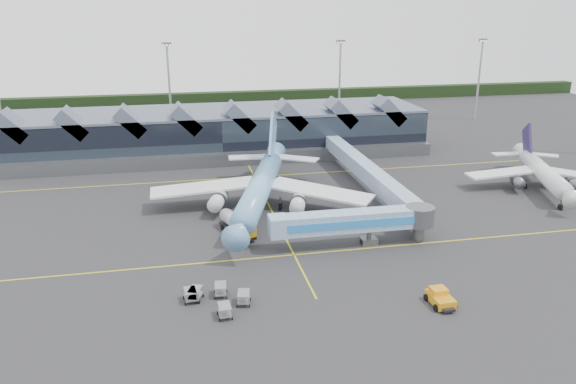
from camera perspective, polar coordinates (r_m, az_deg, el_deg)
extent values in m
plane|color=#272729|center=(82.44, -0.57, -4.08)|extent=(260.00, 260.00, 0.00)
cube|color=gold|center=(75.28, 0.62, -6.40)|extent=(120.00, 0.25, 0.01)
cube|color=gold|center=(108.41, -3.44, 1.57)|extent=(120.00, 0.25, 0.01)
cube|color=gold|center=(91.58, -1.78, -1.70)|extent=(0.25, 60.00, 0.01)
cube|color=black|center=(187.53, -7.20, 9.42)|extent=(260.00, 4.00, 4.00)
cube|color=black|center=(125.96, -7.10, 6.01)|extent=(90.00, 20.00, 9.00)
cube|color=slate|center=(125.01, -7.18, 8.11)|extent=(90.00, 20.00, 0.60)
cube|color=#5A5C61|center=(116.09, -6.56, 3.31)|extent=(90.00, 2.50, 2.60)
cube|color=slate|center=(121.59, -26.11, 6.10)|extent=(6.43, 6.00, 6.43)
cube|color=slate|center=(119.33, -20.98, 6.56)|extent=(6.43, 6.00, 6.43)
cube|color=slate|center=(118.04, -15.68, 6.98)|extent=(6.43, 6.00, 6.43)
cube|color=slate|center=(117.78, -10.31, 7.35)|extent=(6.43, 6.00, 6.43)
cube|color=slate|center=(118.54, -4.95, 7.66)|extent=(6.43, 6.00, 6.43)
cube|color=slate|center=(120.30, 0.31, 7.89)|extent=(6.43, 6.00, 6.43)
cube|color=slate|center=(123.03, 5.37, 8.05)|extent=(6.43, 6.00, 6.43)
cube|color=slate|center=(126.65, 10.19, 8.15)|extent=(6.43, 6.00, 6.43)
cylinder|color=#9A9CA2|center=(148.03, -11.94, 10.22)|extent=(0.56, 0.56, 22.00)
cube|color=#5A5C61|center=(146.87, -12.24, 14.46)|extent=(2.40, 0.50, 0.90)
cylinder|color=#9A9CA2|center=(154.62, 5.26, 10.89)|extent=(0.56, 0.56, 22.00)
cube|color=#5A5C61|center=(153.51, 5.38, 14.96)|extent=(2.40, 0.50, 0.90)
cylinder|color=#9A9CA2|center=(168.81, 18.81, 10.65)|extent=(0.56, 0.56, 22.00)
cube|color=#5A5C61|center=(167.80, 19.21, 14.36)|extent=(2.40, 0.50, 0.90)
cylinder|color=#649CCB|center=(89.10, -2.90, 0.42)|extent=(12.61, 29.78, 3.71)
cone|color=#649CCB|center=(72.84, -4.98, -3.93)|extent=(5.09, 6.03, 3.71)
cube|color=black|center=(71.96, -5.09, -3.55)|extent=(1.45, 0.75, 0.48)
cone|color=#649CCB|center=(106.54, -1.42, 3.68)|extent=(5.61, 7.67, 3.71)
cube|color=silver|center=(92.33, -8.61, 0.47)|extent=(16.90, 5.71, 1.22)
cube|color=silver|center=(89.60, 3.23, 0.08)|extent=(16.96, 14.35, 1.22)
cylinder|color=silver|center=(88.77, -7.13, -0.85)|extent=(3.75, 5.61, 2.30)
cylinder|color=silver|center=(86.89, 1.03, -1.14)|extent=(3.75, 5.61, 2.30)
cube|color=#649CCB|center=(103.94, -1.56, 5.49)|extent=(3.29, 9.19, 10.22)
cube|color=silver|center=(105.97, -3.96, 3.56)|extent=(7.90, 3.48, 0.24)
cube|color=silver|center=(104.84, 0.97, 3.43)|extent=(8.16, 6.61, 0.24)
cylinder|color=#5A5C61|center=(77.10, -4.45, -4.96)|extent=(0.27, 0.27, 2.15)
cylinder|color=#5A5C61|center=(91.77, -4.70, -1.00)|extent=(0.27, 0.27, 2.15)
cylinder|color=#5A5C61|center=(90.86, -0.79, -1.14)|extent=(0.27, 0.27, 2.15)
cylinder|color=black|center=(77.38, -4.43, -5.42)|extent=(0.83, 1.44, 1.37)
cylinder|color=silver|center=(109.32, 24.54, 1.77)|extent=(9.43, 20.82, 2.99)
cone|color=silver|center=(98.25, 26.59, -0.32)|extent=(3.97, 4.35, 2.99)
cube|color=black|center=(97.67, 26.72, -0.05)|extent=(1.18, 0.68, 0.48)
cone|color=silver|center=(121.13, 22.81, 3.65)|extent=(4.35, 5.49, 2.99)
cube|color=silver|center=(108.38, 20.84, 1.82)|extent=(12.47, 3.96, 1.00)
cylinder|color=#5A5C61|center=(106.93, 22.30, 1.00)|extent=(2.89, 3.99, 1.86)
cylinder|color=#5A5C61|center=(109.87, 26.98, 0.80)|extent=(2.89, 3.99, 1.86)
cube|color=#231745|center=(119.39, 23.12, 4.78)|extent=(2.54, 6.52, 7.29)
cube|color=silver|center=(119.38, 21.37, 3.62)|extent=(5.85, 2.52, 0.25)
cube|color=silver|center=(121.29, 24.45, 3.45)|extent=(5.94, 4.82, 0.25)
cylinder|color=#5A5C61|center=(101.10, 25.96, -1.14)|extent=(0.28, 0.28, 1.73)
cylinder|color=#5A5C61|center=(110.03, 22.98, 0.79)|extent=(0.28, 0.28, 1.73)
cylinder|color=#5A5C61|center=(111.59, 25.48, 0.69)|extent=(0.28, 0.28, 1.73)
cylinder|color=black|center=(101.27, 25.92, -1.44)|extent=(0.77, 1.19, 1.11)
cube|color=#7BA8CE|center=(77.28, 6.37, -2.94)|extent=(18.40, 2.94, 2.66)
cube|color=#297BCF|center=(76.02, 6.69, -3.33)|extent=(18.37, 0.29, 1.10)
cube|color=#7BA8CE|center=(75.00, -1.03, -3.51)|extent=(2.42, 2.96, 2.76)
cylinder|color=#5A5C61|center=(78.78, 8.24, -4.00)|extent=(0.64, 0.64, 3.59)
cube|color=#5A5C61|center=(79.32, 8.20, -4.92)|extent=(2.22, 1.86, 0.83)
cylinder|color=black|center=(79.08, 7.56, -5.04)|extent=(0.38, 0.83, 0.83)
cylinder|color=black|center=(79.65, 8.82, -4.92)|extent=(0.38, 0.83, 0.83)
cylinder|color=#5A5C61|center=(80.76, 13.23, -2.37)|extent=(4.04, 4.04, 2.76)
cylinder|color=#5A5C61|center=(81.41, 13.14, -3.54)|extent=(1.65, 1.65, 3.59)
cube|color=black|center=(81.61, -5.18, -3.91)|extent=(4.69, 8.21, 0.44)
cube|color=orange|center=(78.76, -4.22, -4.01)|extent=(2.66, 2.55, 1.95)
cube|color=black|center=(78.01, -3.99, -3.88)|extent=(1.88, 0.78, 0.88)
cylinder|color=#B9B9BD|center=(82.04, -5.54, -2.89)|extent=(3.65, 5.52, 2.03)
sphere|color=#B9B9BD|center=(84.21, -6.31, -2.34)|extent=(1.95, 1.95, 1.95)
sphere|color=#B9B9BD|center=(79.90, -4.73, -3.47)|extent=(1.95, 1.95, 1.95)
cylinder|color=black|center=(79.05, -5.03, -4.85)|extent=(0.59, 0.94, 0.88)
cylinder|color=black|center=(79.97, -3.62, -4.53)|extent=(0.59, 0.94, 0.88)
cylinder|color=black|center=(81.62, -6.01, -4.10)|extent=(0.59, 0.94, 0.88)
cylinder|color=black|center=(82.51, -4.63, -3.80)|extent=(0.59, 0.94, 0.88)
cylinder|color=black|center=(83.48, -6.67, -3.59)|extent=(0.59, 0.94, 0.88)
cylinder|color=black|center=(84.35, -5.31, -3.30)|extent=(0.59, 0.94, 0.88)
cube|color=orange|center=(65.69, 15.23, -10.45)|extent=(2.22, 3.56, 0.98)
cube|color=orange|center=(65.80, 15.04, -9.66)|extent=(1.79, 1.60, 0.68)
cube|color=black|center=(64.41, 15.98, -11.40)|extent=(1.38, 0.81, 0.29)
cylinder|color=black|center=(64.46, 14.79, -11.31)|extent=(0.31, 0.79, 0.78)
cylinder|color=black|center=(65.46, 16.57, -10.99)|extent=(0.31, 0.79, 0.78)
cylinder|color=black|center=(66.25, 13.86, -10.35)|extent=(0.31, 0.79, 0.78)
cylinder|color=black|center=(67.22, 15.60, -10.06)|extent=(0.31, 0.79, 0.78)
cube|color=gray|center=(65.74, -6.86, -10.02)|extent=(1.48, 2.14, 0.14)
cube|color=gray|center=(65.33, -6.89, -9.35)|extent=(1.48, 2.14, 0.07)
cylinder|color=black|center=(66.54, -6.24, -9.96)|extent=(0.14, 0.34, 0.33)
cube|color=gray|center=(63.89, -4.52, -10.85)|extent=(1.66, 2.24, 0.14)
cube|color=gray|center=(63.46, -4.54, -10.17)|extent=(1.66, 2.24, 0.07)
cylinder|color=black|center=(64.65, -3.85, -10.80)|extent=(0.17, 0.35, 0.33)
cube|color=gray|center=(65.31, -9.40, -10.36)|extent=(1.90, 2.35, 0.14)
cube|color=gray|center=(64.89, -9.44, -9.69)|extent=(1.90, 2.35, 0.07)
cylinder|color=black|center=(65.90, -8.61, -10.37)|extent=(0.22, 0.35, 0.33)
cube|color=gray|center=(61.67, -6.45, -12.10)|extent=(1.40, 2.10, 0.14)
cube|color=gray|center=(61.22, -6.48, -11.39)|extent=(1.40, 2.10, 0.07)
cylinder|color=black|center=(62.55, -5.90, -11.96)|extent=(0.13, 0.34, 0.33)
cube|color=gray|center=(65.13, -9.88, -10.48)|extent=(1.48, 2.14, 0.14)
cube|color=gray|center=(64.71, -9.92, -9.80)|extent=(1.48, 2.14, 0.07)
cylinder|color=black|center=(66.00, -9.35, -10.37)|extent=(0.14, 0.34, 0.33)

